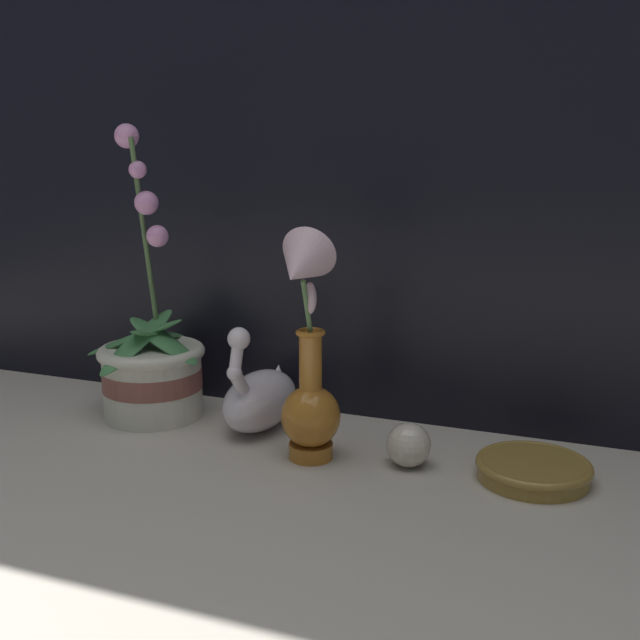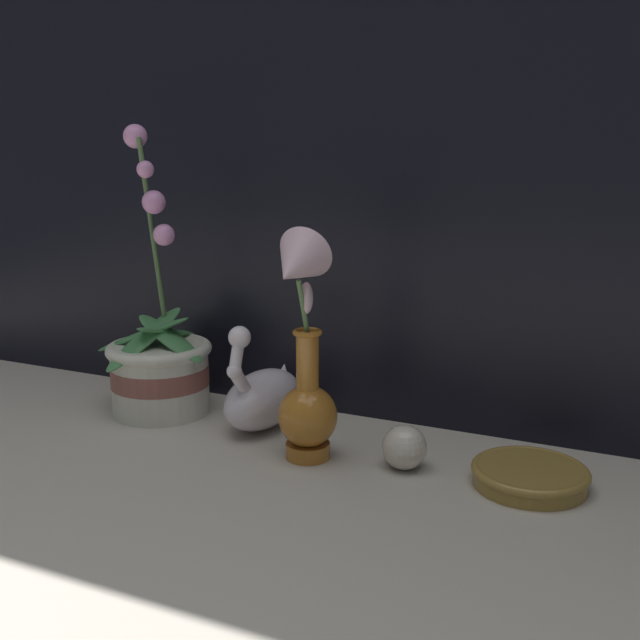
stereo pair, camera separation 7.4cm
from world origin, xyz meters
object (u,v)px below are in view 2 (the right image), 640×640
Objects in this scene: orchid_potted_plant at (159,365)px; amber_dish at (530,475)px; swan_figurine at (263,395)px; blue_vase at (304,364)px; glass_sphere at (404,447)px.

orchid_potted_plant is 3.08× the size of amber_dish.
swan_figurine is at bearing 4.90° from orchid_potted_plant.
amber_dish is at bearing -6.57° from swan_figurine.
glass_sphere is (0.14, 0.03, -0.11)m from blue_vase.
glass_sphere is at bearing -6.24° from orchid_potted_plant.
orchid_potted_plant is at bearing -175.10° from swan_figurine.
glass_sphere is 0.17m from amber_dish.
swan_figurine is 0.18m from blue_vase.
blue_vase is (0.12, -0.10, 0.09)m from swan_figurine.
orchid_potted_plant reaches higher than glass_sphere.
swan_figurine is (0.19, 0.02, -0.03)m from orchid_potted_plant.
orchid_potted_plant reaches higher than blue_vase.
orchid_potted_plant is 2.44× the size of swan_figurine.
amber_dish is at bearing 5.46° from glass_sphere.
blue_vase is at bearing -166.03° from glass_sphere.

